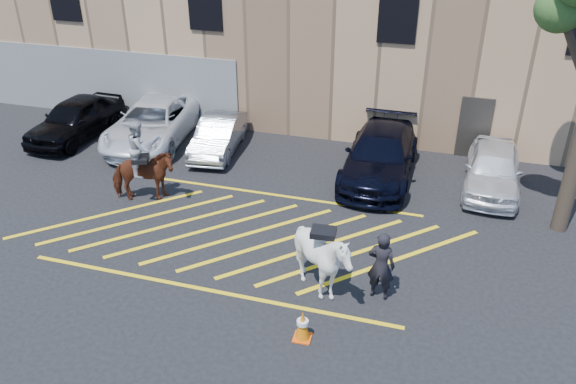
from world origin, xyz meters
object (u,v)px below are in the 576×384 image
(car_white_pickup, at_px, (153,123))
(mounted_bay, at_px, (142,170))
(car_silver_sedan, at_px, (218,135))
(handler, at_px, (381,266))
(car_white_suv, at_px, (493,169))
(car_blue_suv, at_px, (380,155))
(saddled_white, at_px, (322,260))
(traffic_cone, at_px, (303,325))
(car_black_suv, at_px, (76,119))

(car_white_pickup, height_order, mounted_bay, mounted_bay)
(car_white_pickup, xyz_separation_m, mounted_bay, (1.95, -4.19, 0.29))
(mounted_bay, bearing_deg, car_silver_sedan, 79.57)
(handler, bearing_deg, car_white_suv, -107.60)
(car_white_pickup, height_order, car_blue_suv, car_blue_suv)
(car_silver_sedan, distance_m, handler, 9.56)
(saddled_white, relative_size, traffic_cone, 2.62)
(car_white_suv, bearing_deg, mounted_bay, -156.85)
(saddled_white, bearing_deg, car_black_suv, 149.62)
(car_black_suv, xyz_separation_m, traffic_cone, (11.23, -8.21, -0.41))
(car_black_suv, distance_m, mounted_bay, 6.22)
(car_blue_suv, relative_size, mounted_bay, 2.05)
(car_white_pickup, distance_m, car_blue_suv, 8.61)
(car_white_suv, bearing_deg, traffic_cone, -112.86)
(handler, xyz_separation_m, mounted_bay, (-7.59, 2.61, 0.17))
(traffic_cone, bearing_deg, handler, 54.40)
(car_silver_sedan, xyz_separation_m, handler, (6.85, -6.66, 0.25))
(mounted_bay, xyz_separation_m, saddled_white, (6.27, -2.88, -0.08))
(car_white_pickup, distance_m, saddled_white, 10.85)
(traffic_cone, bearing_deg, car_black_suv, 143.83)
(handler, bearing_deg, saddled_white, 16.22)
(car_silver_sedan, relative_size, car_white_suv, 0.92)
(mounted_bay, distance_m, saddled_white, 6.90)
(car_white_suv, distance_m, traffic_cone, 9.22)
(mounted_bay, bearing_deg, car_black_suv, 143.27)
(car_blue_suv, relative_size, car_white_suv, 1.28)
(car_white_pickup, xyz_separation_m, traffic_cone, (8.20, -8.68, -0.39))
(car_black_suv, relative_size, car_white_pickup, 0.83)
(car_white_pickup, xyz_separation_m, handler, (9.54, -6.79, 0.12))
(car_blue_suv, bearing_deg, car_silver_sedan, 176.86)
(car_blue_suv, height_order, handler, handler)
(car_silver_sedan, bearing_deg, traffic_cone, -64.79)
(car_black_suv, height_order, handler, handler)
(mounted_bay, relative_size, saddled_white, 1.35)
(car_white_suv, height_order, traffic_cone, car_white_suv)
(car_black_suv, distance_m, car_white_suv, 15.19)
(handler, bearing_deg, car_blue_suv, -77.05)
(car_white_pickup, height_order, saddled_white, saddled_white)
(saddled_white, distance_m, traffic_cone, 1.72)
(car_silver_sedan, bearing_deg, mounted_bay, -107.98)
(car_white_pickup, bearing_deg, car_black_suv, -178.56)
(car_silver_sedan, relative_size, saddled_white, 1.99)
(traffic_cone, bearing_deg, car_silver_sedan, 122.76)
(car_black_suv, distance_m, car_white_pickup, 3.07)
(car_silver_sedan, height_order, saddled_white, saddled_white)
(mounted_bay, bearing_deg, car_white_suv, 20.55)
(car_blue_suv, distance_m, saddled_white, 6.63)
(mounted_bay, bearing_deg, saddled_white, -24.66)
(car_silver_sedan, relative_size, traffic_cone, 5.21)
(car_white_pickup, bearing_deg, traffic_cone, -54.02)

